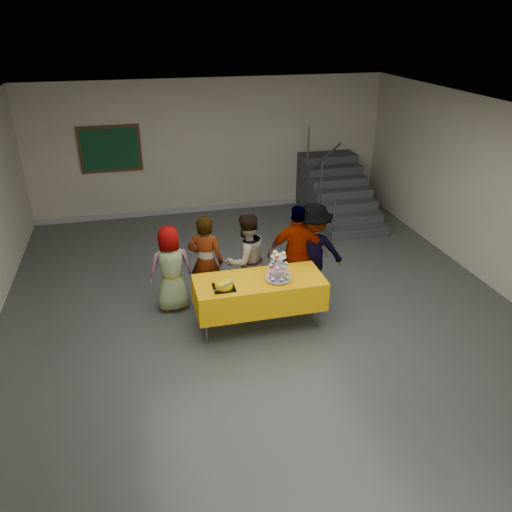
{
  "coord_description": "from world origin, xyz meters",
  "views": [
    {
      "loc": [
        -1.7,
        -6.08,
        4.23
      ],
      "look_at": [
        -0.14,
        0.24,
        1.05
      ],
      "focal_mm": 35.0,
      "sensor_mm": 36.0,
      "label": 1
    }
  ],
  "objects_px": {
    "bear_cake": "(224,284)",
    "schoolchild_c": "(246,260)",
    "schoolchild_d": "(298,254)",
    "cupcake_stand": "(278,270)",
    "noticeboard": "(110,149)",
    "schoolchild_a": "(171,269)",
    "staircase": "(335,193)",
    "bake_table": "(259,292)",
    "schoolchild_b": "(206,262)",
    "schoolchild_e": "(312,252)"
  },
  "relations": [
    {
      "from": "bear_cake",
      "to": "schoolchild_c",
      "type": "height_order",
      "value": "schoolchild_c"
    },
    {
      "from": "schoolchild_d",
      "to": "cupcake_stand",
      "type": "bearing_deg",
      "value": 67.36
    },
    {
      "from": "cupcake_stand",
      "to": "noticeboard",
      "type": "relative_size",
      "value": 0.34
    },
    {
      "from": "schoolchild_a",
      "to": "staircase",
      "type": "xyz_separation_m",
      "value": [
        4.03,
        3.29,
        -0.2
      ]
    },
    {
      "from": "bake_table",
      "to": "schoolchild_c",
      "type": "bearing_deg",
      "value": 93.73
    },
    {
      "from": "schoolchild_a",
      "to": "schoolchild_b",
      "type": "xyz_separation_m",
      "value": [
        0.54,
        -0.04,
        0.07
      ]
    },
    {
      "from": "cupcake_stand",
      "to": "schoolchild_d",
      "type": "distance_m",
      "value": 0.84
    },
    {
      "from": "schoolchild_c",
      "to": "noticeboard",
      "type": "bearing_deg",
      "value": -83.49
    },
    {
      "from": "schoolchild_e",
      "to": "bear_cake",
      "type": "bearing_deg",
      "value": 33.03
    },
    {
      "from": "schoolchild_a",
      "to": "noticeboard",
      "type": "bearing_deg",
      "value": -82.52
    },
    {
      "from": "cupcake_stand",
      "to": "schoolchild_b",
      "type": "distance_m",
      "value": 1.25
    },
    {
      "from": "bake_table",
      "to": "staircase",
      "type": "relative_size",
      "value": 0.78
    },
    {
      "from": "bear_cake",
      "to": "schoolchild_a",
      "type": "relative_size",
      "value": 0.26
    },
    {
      "from": "schoolchild_a",
      "to": "staircase",
      "type": "distance_m",
      "value": 5.21
    },
    {
      "from": "schoolchild_e",
      "to": "bake_table",
      "type": "bearing_deg",
      "value": 38.69
    },
    {
      "from": "bake_table",
      "to": "schoolchild_e",
      "type": "xyz_separation_m",
      "value": [
        1.03,
        0.62,
        0.25
      ]
    },
    {
      "from": "bear_cake",
      "to": "schoolchild_b",
      "type": "bearing_deg",
      "value": 97.67
    },
    {
      "from": "schoolchild_d",
      "to": "noticeboard",
      "type": "bearing_deg",
      "value": -41.75
    },
    {
      "from": "noticeboard",
      "to": "schoolchild_a",
      "type": "bearing_deg",
      "value": -78.35
    },
    {
      "from": "schoolchild_c",
      "to": "schoolchild_d",
      "type": "relative_size",
      "value": 0.94
    },
    {
      "from": "schoolchild_a",
      "to": "schoolchild_b",
      "type": "relative_size",
      "value": 0.91
    },
    {
      "from": "bake_table",
      "to": "cupcake_stand",
      "type": "bearing_deg",
      "value": -15.66
    },
    {
      "from": "bear_cake",
      "to": "noticeboard",
      "type": "relative_size",
      "value": 0.28
    },
    {
      "from": "bake_table",
      "to": "schoolchild_d",
      "type": "relative_size",
      "value": 1.16
    },
    {
      "from": "staircase",
      "to": "schoolchild_b",
      "type": "bearing_deg",
      "value": -136.38
    },
    {
      "from": "bake_table",
      "to": "schoolchild_b",
      "type": "bearing_deg",
      "value": 131.22
    },
    {
      "from": "schoolchild_d",
      "to": "noticeboard",
      "type": "distance_m",
      "value": 5.24
    },
    {
      "from": "schoolchild_a",
      "to": "schoolchild_b",
      "type": "distance_m",
      "value": 0.54
    },
    {
      "from": "schoolchild_b",
      "to": "schoolchild_a",
      "type": "bearing_deg",
      "value": 17.71
    },
    {
      "from": "bake_table",
      "to": "schoolchild_e",
      "type": "relative_size",
      "value": 1.17
    },
    {
      "from": "schoolchild_b",
      "to": "noticeboard",
      "type": "height_order",
      "value": "noticeboard"
    },
    {
      "from": "cupcake_stand",
      "to": "staircase",
      "type": "relative_size",
      "value": 0.19
    },
    {
      "from": "schoolchild_b",
      "to": "staircase",
      "type": "height_order",
      "value": "staircase"
    },
    {
      "from": "schoolchild_c",
      "to": "noticeboard",
      "type": "relative_size",
      "value": 1.17
    },
    {
      "from": "staircase",
      "to": "schoolchild_a",
      "type": "bearing_deg",
      "value": -140.78
    },
    {
      "from": "cupcake_stand",
      "to": "schoolchild_b",
      "type": "xyz_separation_m",
      "value": [
        -0.92,
        0.83,
        -0.17
      ]
    },
    {
      "from": "schoolchild_b",
      "to": "schoolchild_d",
      "type": "bearing_deg",
      "value": -165.09
    },
    {
      "from": "schoolchild_d",
      "to": "staircase",
      "type": "xyz_separation_m",
      "value": [
        2.07,
        3.51,
        -0.32
      ]
    },
    {
      "from": "schoolchild_a",
      "to": "schoolchild_e",
      "type": "relative_size",
      "value": 0.86
    },
    {
      "from": "cupcake_stand",
      "to": "schoolchild_c",
      "type": "distance_m",
      "value": 0.82
    },
    {
      "from": "cupcake_stand",
      "to": "schoolchild_b",
      "type": "relative_size",
      "value": 0.29
    },
    {
      "from": "schoolchild_c",
      "to": "noticeboard",
      "type": "distance_m",
      "value": 4.78
    },
    {
      "from": "cupcake_stand",
      "to": "schoolchild_d",
      "type": "relative_size",
      "value": 0.28
    },
    {
      "from": "schoolchild_c",
      "to": "schoolchild_e",
      "type": "xyz_separation_m",
      "value": [
        1.07,
        -0.05,
        0.04
      ]
    },
    {
      "from": "noticeboard",
      "to": "bake_table",
      "type": "bearing_deg",
      "value": -67.4
    },
    {
      "from": "bake_table",
      "to": "schoolchild_b",
      "type": "distance_m",
      "value": 1.03
    },
    {
      "from": "noticeboard",
      "to": "schoolchild_e",
      "type": "bearing_deg",
      "value": -54.45
    },
    {
      "from": "schoolchild_c",
      "to": "schoolchild_e",
      "type": "distance_m",
      "value": 1.07
    },
    {
      "from": "staircase",
      "to": "bear_cake",
      "type": "bearing_deg",
      "value": -128.71
    },
    {
      "from": "cupcake_stand",
      "to": "bear_cake",
      "type": "relative_size",
      "value": 1.24
    }
  ]
}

